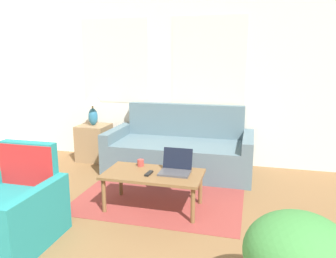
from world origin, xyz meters
name	(u,v)px	position (x,y,z in m)	size (l,w,h in m)	color
wall_back	(166,77)	(0.00, 4.14, 1.31)	(6.90, 0.06, 2.60)	white
rug	(168,187)	(0.33, 2.99, 0.00)	(1.88, 2.05, 0.01)	brown
couch	(180,152)	(0.34, 3.67, 0.27)	(2.03, 0.93, 0.92)	slate
armchair	(11,213)	(-0.69, 1.44, 0.26)	(0.75, 0.80, 0.83)	teal
side_table	(94,142)	(-1.10, 3.81, 0.28)	(0.46, 0.46, 0.56)	#937551
table_lamp	(92,103)	(-1.10, 3.81, 0.91)	(0.30, 0.30, 0.51)	teal
coffee_table	(153,177)	(0.33, 2.38, 0.36)	(1.05, 0.56, 0.40)	brown
laptop	(176,167)	(0.56, 2.46, 0.45)	(0.32, 0.29, 0.24)	#47474C
cup_navy	(141,163)	(0.12, 2.56, 0.44)	(0.07, 0.07, 0.08)	#B23D38
tv_remote	(149,173)	(0.30, 2.33, 0.41)	(0.06, 0.15, 0.02)	black
potted_plant	(298,258)	(1.62, 1.09, 0.44)	(0.64, 0.64, 0.70)	#4C4C4C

